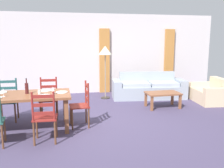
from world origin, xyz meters
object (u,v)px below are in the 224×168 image
Objects in this scene: dining_chair_head_east at (82,104)px; wine_glass_near_left at (3,91)px; wine_bottle at (27,88)px; coffee_table at (163,95)px; dining_chair_near_right at (45,117)px; couch at (148,88)px; coffee_cup_primary at (40,92)px; dining_chair_far_left at (8,100)px; dining_table at (22,99)px; dining_chair_far_right at (49,98)px; armchair_upholstered at (211,94)px; standing_lamp at (105,53)px; wine_glass_near_right at (53,89)px.

dining_chair_head_east is 1.56m from wine_glass_near_left.
coffee_table is (3.39, 0.93, -0.51)m from wine_bottle.
dining_chair_near_right is 0.41× the size of couch.
coffee_cup_primary is (0.25, -0.12, -0.07)m from wine_bottle.
dining_chair_far_left is 0.98m from wine_glass_near_left.
wine_glass_near_left is (-0.77, 0.60, 0.38)m from dining_chair_near_right.
dining_chair_far_right is (0.49, 0.74, -0.19)m from dining_table.
dining_chair_near_right is 1.00× the size of dining_chair_far_right.
dining_chair_far_left is 5.58m from armchair_upholstered.
coffee_cup_primary is 0.04× the size of couch.
coffee_cup_primary is at bearing -46.87° from dining_chair_far_left.
dining_chair_near_right is 0.96m from wine_bottle.
standing_lamp is at bearing 61.32° from dining_chair_near_right.
coffee_cup_primary is at bearing 7.04° from wine_glass_near_left.
coffee_table is (3.14, 1.04, -0.44)m from coffee_cup_primary.
standing_lamp is (0.98, 2.40, 0.93)m from dining_chair_head_east.
dining_chair_near_right reaches higher than coffee_cup_primary.
wine_bottle is at bearing -164.72° from coffee_table.
standing_lamp is (-1.36, 0.19, 1.12)m from couch.
dining_table is 0.37m from coffee_cup_primary.
dining_chair_far_right is 1.26m from wine_glass_near_left.
wine_bottle is 5.21m from armchair_upholstered.
dining_chair_head_east is at bearing 44.84° from dining_chair_near_right.
dining_chair_near_right reaches higher than couch.
couch is at bearing 38.70° from wine_glass_near_right.
standing_lamp is (-2.97, 1.16, 1.16)m from armchair_upholstered.
dining_chair_near_right is at bearing -136.23° from couch.
wine_glass_near_right is (0.15, 0.60, 0.38)m from dining_chair_near_right.
dining_table is 1.98× the size of dining_chair_near_right.
coffee_cup_primary is 3.34m from coffee_table.
couch is at bearing 31.33° from wine_glass_near_left.
standing_lamp is at bearing 32.26° from dining_chair_far_left.
dining_chair_far_left is at bearing 133.13° from coffee_cup_primary.
standing_lamp is (2.17, 2.38, 0.75)m from dining_table.
dining_chair_far_left is 1.78m from dining_chair_head_east.
dining_chair_far_right is 0.97m from wine_glass_near_right.
dining_chair_near_right is 1.00× the size of dining_chair_far_left.
dining_chair_far_right is at bearing 132.55° from dining_chair_head_east.
wine_bottle is 0.13× the size of couch.
wine_glass_near_left is (-0.81, -0.89, 0.38)m from dining_chair_far_right.
dining_table is at bearing -123.37° from dining_chair_far_right.
wine_bottle is (-0.40, -0.69, 0.39)m from dining_chair_far_right.
dining_chair_far_left is at bearing 96.35° from wine_glass_near_left.
wine_glass_near_left is 5.65m from armchair_upholstered.
standing_lamp is (-1.32, 1.40, 1.06)m from coffee_table.
standing_lamp reaches higher than dining_chair_far_right.
standing_lamp reaches higher than couch.
wine_glass_near_left reaches higher than couch.
dining_chair_head_east is 5.96× the size of wine_glass_near_right.
dining_table is at bearing -166.61° from armchair_upholstered.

